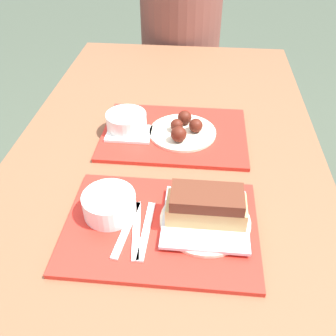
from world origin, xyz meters
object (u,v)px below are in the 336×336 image
at_px(tray_far, 174,134).
at_px(person_seated_across, 181,29).
at_px(bowl_coleslaw_near, 109,203).
at_px(brisket_sandwich_plate, 206,211).
at_px(bowl_coleslaw_far, 126,121).
at_px(tray_near, 161,226).
at_px(wings_plate_far, 183,129).

bearing_deg(tray_far, person_seated_across, 92.80).
bearing_deg(tray_far, bowl_coleslaw_near, -108.91).
relative_size(brisket_sandwich_plate, bowl_coleslaw_far, 1.69).
relative_size(brisket_sandwich_plate, person_seated_across, 0.28).
bearing_deg(bowl_coleslaw_far, tray_far, -1.27).
height_order(tray_near, bowl_coleslaw_near, bowl_coleslaw_near).
height_order(tray_near, wings_plate_far, wings_plate_far).
relative_size(brisket_sandwich_plate, wings_plate_far, 1.02).
relative_size(bowl_coleslaw_near, wings_plate_far, 0.61).
bearing_deg(bowl_coleslaw_near, brisket_sandwich_plate, -2.11).
bearing_deg(tray_near, tray_far, 90.20).
bearing_deg(wings_plate_far, brisket_sandwich_plate, -78.48).
relative_size(tray_far, brisket_sandwich_plate, 2.11).
height_order(tray_far, bowl_coleslaw_near, bowl_coleslaw_near).
height_order(tray_near, bowl_coleslaw_far, bowl_coleslaw_far).
xyz_separation_m(brisket_sandwich_plate, bowl_coleslaw_far, (-0.25, 0.36, -0.00)).
height_order(tray_near, brisket_sandwich_plate, brisket_sandwich_plate).
bearing_deg(tray_near, bowl_coleslaw_near, 168.08).
xyz_separation_m(bowl_coleslaw_far, person_seated_across, (0.10, 0.95, -0.04)).
height_order(brisket_sandwich_plate, wings_plate_far, brisket_sandwich_plate).
bearing_deg(bowl_coleslaw_near, person_seated_across, 86.77).
bearing_deg(bowl_coleslaw_far, person_seated_across, 84.04).
relative_size(tray_far, person_seated_across, 0.59).
xyz_separation_m(tray_far, wings_plate_far, (0.03, -0.01, 0.02)).
height_order(bowl_coleslaw_near, bowl_coleslaw_far, same).
bearing_deg(bowl_coleslaw_near, wings_plate_far, 66.90).
height_order(tray_far, wings_plate_far, wings_plate_far).
distance_m(tray_near, bowl_coleslaw_near, 0.13).
bearing_deg(tray_near, wings_plate_far, 86.02).
bearing_deg(person_seated_across, bowl_coleslaw_near, -93.23).
bearing_deg(brisket_sandwich_plate, bowl_coleslaw_far, 124.07).
relative_size(tray_near, brisket_sandwich_plate, 2.11).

